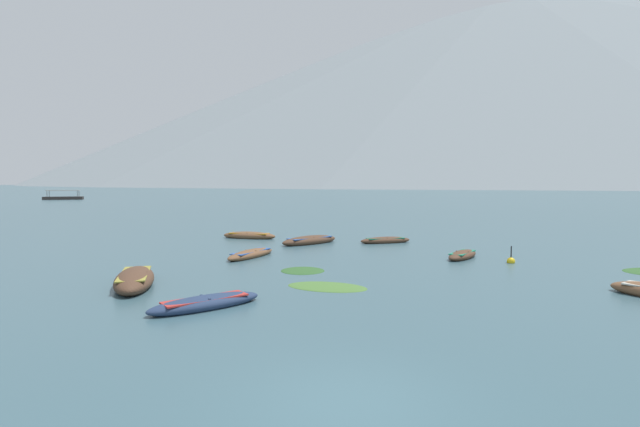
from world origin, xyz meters
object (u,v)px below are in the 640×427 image
at_px(rowboat_6, 251,254).
at_px(ferry_0, 63,198).
at_px(rowboat_2, 310,241).
at_px(rowboat_5, 462,255).
at_px(rowboat_0, 249,236).
at_px(rowboat_4, 206,303).
at_px(mooring_buoy, 511,261).
at_px(rowboat_1, 385,240).
at_px(rowboat_3, 134,280).

bearing_deg(rowboat_6, ferry_0, 127.75).
relative_size(rowboat_2, rowboat_5, 1.28).
relative_size(rowboat_0, rowboat_4, 1.19).
bearing_deg(mooring_buoy, rowboat_1, 127.55).
xyz_separation_m(rowboat_4, rowboat_6, (-0.84, 10.56, 0.00)).
distance_m(rowboat_1, ferry_0, 108.37).
distance_m(rowboat_2, rowboat_5, 10.46).
xyz_separation_m(rowboat_2, rowboat_3, (-5.74, -13.52, 0.04)).
xyz_separation_m(rowboat_3, rowboat_6, (3.02, 7.58, -0.09)).
relative_size(rowboat_2, mooring_buoy, 4.25).
distance_m(rowboat_2, rowboat_6, 6.53).
distance_m(rowboat_4, rowboat_6, 10.59).
xyz_separation_m(rowboat_0, rowboat_1, (9.93, -1.92, -0.03)).
distance_m(rowboat_0, rowboat_6, 8.92).
relative_size(rowboat_1, rowboat_3, 0.80).
bearing_deg(rowboat_4, rowboat_2, 83.48).
relative_size(rowboat_3, ferry_0, 0.50).
relative_size(rowboat_3, rowboat_4, 1.30).
bearing_deg(rowboat_5, ferry_0, 132.48).
xyz_separation_m(rowboat_5, rowboat_6, (-11.65, -0.51, 0.00)).
height_order(rowboat_4, rowboat_6, rowboat_6).
bearing_deg(rowboat_6, rowboat_2, 65.39).
bearing_deg(rowboat_2, rowboat_0, 150.21).
xyz_separation_m(rowboat_0, rowboat_6, (2.06, -8.67, -0.03)).
height_order(rowboat_0, rowboat_1, rowboat_0).
relative_size(rowboat_2, rowboat_4, 1.17).
xyz_separation_m(rowboat_1, rowboat_2, (-5.15, -0.81, 0.05)).
bearing_deg(rowboat_0, rowboat_5, -30.78).
height_order(rowboat_4, ferry_0, ferry_0).
bearing_deg(rowboat_2, ferry_0, 130.89).
relative_size(rowboat_3, rowboat_5, 1.42).
bearing_deg(ferry_0, rowboat_5, -47.52).
height_order(rowboat_3, rowboat_4, rowboat_3).
bearing_deg(rowboat_3, rowboat_0, 86.62).
bearing_deg(rowboat_1, rowboat_6, -139.38).
bearing_deg(mooring_buoy, ferry_0, 132.77).
distance_m(rowboat_5, rowboat_6, 11.66).
xyz_separation_m(rowboat_0, mooring_buoy, (15.84, -9.60, -0.10)).
relative_size(rowboat_0, rowboat_5, 1.30).
height_order(rowboat_1, rowboat_6, rowboat_6).
bearing_deg(ferry_0, rowboat_0, -50.15).
distance_m(rowboat_3, ferry_0, 112.76).
distance_m(rowboat_6, mooring_buoy, 13.81).
relative_size(rowboat_3, rowboat_6, 1.13).
xyz_separation_m(rowboat_2, mooring_buoy, (11.06, -6.87, -0.12)).
height_order(ferry_0, mooring_buoy, ferry_0).
bearing_deg(rowboat_0, rowboat_1, -10.95).
distance_m(rowboat_0, ferry_0, 100.35).
relative_size(rowboat_0, rowboat_2, 1.01).
distance_m(rowboat_1, mooring_buoy, 9.69).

